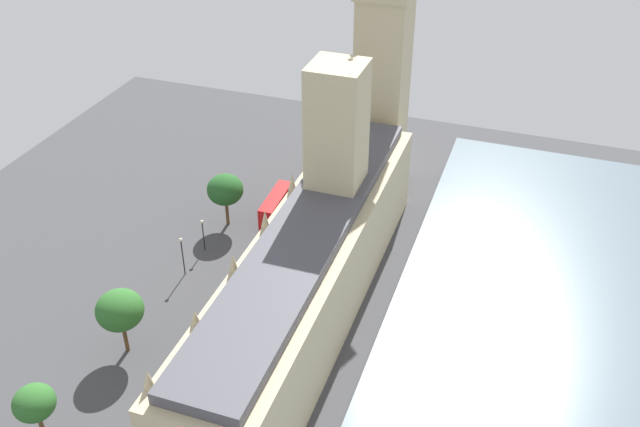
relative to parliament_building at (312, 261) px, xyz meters
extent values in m
plane|color=#424244|center=(1.99, 1.49, -8.87)|extent=(137.53, 137.53, 0.00)
cube|color=slate|center=(-29.45, 1.49, -8.75)|extent=(37.78, 123.77, 0.25)
cube|color=#CCBA8E|center=(-0.01, 1.49, -1.73)|extent=(13.00, 67.53, 14.27)
cube|color=#CCBA8E|center=(-0.01, -10.67, 8.03)|extent=(7.48, 7.48, 33.81)
cube|color=#4C4C54|center=(-0.01, 1.49, 6.20)|extent=(9.88, 64.82, 1.60)
cone|color=#CCBA8E|center=(6.09, -28.90, 6.40)|extent=(1.20, 1.20, 2.00)
cone|color=#CCBA8E|center=(6.09, -18.77, 6.51)|extent=(1.20, 1.20, 2.22)
cone|color=#CCBA8E|center=(6.09, -8.64, 6.76)|extent=(1.20, 1.20, 2.70)
cone|color=#CCBA8E|center=(6.09, 1.49, 6.69)|extent=(1.20, 1.20, 2.57)
cone|color=#CCBA8E|center=(6.09, 11.61, 6.70)|extent=(1.20, 1.20, 2.58)
cone|color=#CCBA8E|center=(6.09, 21.74, 6.32)|extent=(1.20, 1.20, 1.84)
cone|color=#CCBA8E|center=(6.09, 31.87, 6.66)|extent=(1.20, 1.20, 2.51)
cube|color=#CCBA8E|center=(0.49, -37.48, 8.69)|extent=(8.27, 8.27, 35.12)
cube|color=red|center=(13.82, -20.21, -6.22)|extent=(2.87, 10.58, 4.20)
cube|color=black|center=(13.82, -20.21, -6.14)|extent=(2.91, 10.18, 0.70)
cylinder|color=black|center=(12.54, -16.58, -8.32)|extent=(0.39, 1.11, 1.10)
cylinder|color=black|center=(14.84, -16.49, -8.32)|extent=(0.39, 1.11, 1.10)
cylinder|color=black|center=(12.80, -23.92, -8.32)|extent=(0.39, 1.11, 1.10)
cylinder|color=black|center=(15.10, -23.84, -8.32)|extent=(0.39, 1.11, 1.10)
cube|color=navy|center=(12.32, -10.33, -8.16)|extent=(1.97, 4.52, 0.75)
cube|color=black|center=(12.31, -10.11, -7.46)|extent=(1.59, 2.55, 0.65)
cylinder|color=black|center=(13.18, -11.71, -8.53)|extent=(0.28, 0.69, 0.68)
cylinder|color=black|center=(11.59, -11.79, -8.53)|extent=(0.28, 0.69, 0.68)
cylinder|color=black|center=(13.05, -8.88, -8.53)|extent=(0.28, 0.69, 0.68)
cylinder|color=black|center=(11.45, -8.95, -8.53)|extent=(0.28, 0.69, 0.68)
cube|color=silver|center=(13.03, -1.13, -8.16)|extent=(1.95, 4.46, 0.75)
cube|color=black|center=(13.04, -1.35, -7.46)|extent=(1.60, 2.51, 0.65)
cylinder|color=black|center=(12.16, 0.25, -8.53)|extent=(0.27, 0.69, 0.68)
cylinder|color=black|center=(13.82, 0.31, -8.53)|extent=(0.27, 0.69, 0.68)
cylinder|color=black|center=(12.25, -2.56, -8.53)|extent=(0.27, 0.69, 0.68)
cylinder|color=black|center=(13.90, -2.51, -8.53)|extent=(0.27, 0.69, 0.68)
cube|color=#19472D|center=(12.42, 6.13, -8.16)|extent=(1.84, 4.47, 0.75)
cube|color=black|center=(12.41, 6.36, -7.46)|extent=(1.53, 2.50, 0.65)
cylinder|color=black|center=(13.25, 4.71, -8.53)|extent=(0.25, 0.68, 0.68)
cylinder|color=black|center=(11.60, 4.70, -8.53)|extent=(0.25, 0.68, 0.68)
cylinder|color=black|center=(13.23, 7.57, -8.53)|extent=(0.25, 0.68, 0.68)
cylinder|color=black|center=(11.58, 7.56, -8.53)|extent=(0.25, 0.68, 0.68)
cube|color=#B7B7BC|center=(13.21, 20.26, -8.16)|extent=(2.25, 4.17, 0.75)
cube|color=black|center=(13.23, 20.06, -7.46)|extent=(1.78, 2.39, 0.65)
cylinder|color=black|center=(12.23, 21.45, -8.53)|extent=(0.31, 0.70, 0.68)
cylinder|color=black|center=(13.94, 21.62, -8.53)|extent=(0.31, 0.70, 0.68)
cylinder|color=black|center=(12.48, 18.90, -8.53)|extent=(0.31, 0.70, 0.68)
cylinder|color=black|center=(14.18, 19.06, -8.53)|extent=(0.31, 0.70, 0.68)
cylinder|color=black|center=(10.28, -12.52, -8.20)|extent=(0.58, 0.58, 1.34)
sphere|color=beige|center=(10.28, -12.52, -7.40)|extent=(0.26, 0.26, 0.26)
cube|color=black|center=(10.02, -12.42, -8.13)|extent=(0.21, 0.32, 0.24)
cylinder|color=maroon|center=(9.80, -14.22, -8.18)|extent=(0.65, 0.65, 1.38)
sphere|color=tan|center=(9.80, -14.22, -7.36)|extent=(0.27, 0.27, 0.27)
cube|color=black|center=(10.01, -14.42, -8.11)|extent=(0.29, 0.30, 0.25)
cylinder|color=brown|center=(21.11, -16.06, -6.54)|extent=(0.56, 0.56, 4.65)
ellipsoid|color=#235623|center=(21.11, -16.06, -1.93)|extent=(6.11, 6.11, 5.19)
cylinder|color=brown|center=(21.97, 32.31, -6.54)|extent=(0.56, 0.56, 4.66)
ellipsoid|color=#2D6628|center=(21.97, 32.31, -2.38)|extent=(4.89, 4.89, 4.15)
cylinder|color=brown|center=(20.93, 16.07, -6.45)|extent=(0.56, 0.56, 4.83)
ellipsoid|color=#2D6628|center=(20.93, 16.07, -1.67)|extent=(6.33, 6.33, 5.38)
cylinder|color=black|center=(21.48, -8.03, -6.24)|extent=(0.18, 0.18, 5.27)
sphere|color=#F2EAC6|center=(21.48, -8.03, -3.33)|extent=(0.56, 0.56, 0.56)
cylinder|color=black|center=(21.48, -1.28, -5.71)|extent=(0.18, 0.18, 6.32)
sphere|color=#F2EAC6|center=(21.48, -1.28, -2.27)|extent=(0.56, 0.56, 0.56)
camera|label=1|loc=(-26.79, 73.55, 60.10)|focal=39.73mm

